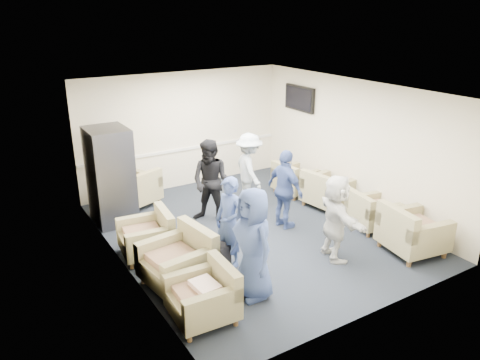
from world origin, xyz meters
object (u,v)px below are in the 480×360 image
armchair_right_midfar (326,192)px  armchair_corner (137,190)px  armchair_left_mid (181,262)px  vending_machine (111,176)px  person_mid_right (285,190)px  armchair_right_near (410,233)px  person_mid_left (229,222)px  armchair_right_midnear (370,213)px  armchair_right_far (293,180)px  armchair_left_near (206,297)px  person_back_right (249,170)px  armchair_left_far (149,237)px  person_front_left (253,244)px  person_back_left (211,182)px  person_front_right (336,217)px

armchair_right_midfar → armchair_corner: bearing=49.1°
armchair_left_mid → vending_machine: vending_machine is taller
person_mid_right → armchair_corner: bearing=34.0°
armchair_right_near → vending_machine: (-3.96, 3.99, 0.58)m
person_mid_left → person_mid_right: person_mid_right is taller
armchair_right_midnear → armchair_right_far: size_ratio=1.03×
armchair_right_midnear → armchair_right_midfar: 1.25m
armchair_left_near → person_back_right: bearing=142.1°
armchair_right_near → armchair_right_midnear: size_ratio=1.18×
person_back_right → person_mid_right: person_back_right is taller
person_mid_left → armchair_corner: bearing=171.1°
armchair_corner → vending_machine: size_ratio=0.58×
armchair_left_far → armchair_right_midfar: armchair_right_midfar is taller
person_front_left → person_mid_left: (0.17, 0.95, -0.08)m
armchair_left_mid → armchair_corner: bearing=164.1°
person_mid_left → person_back_left: bearing=144.8°
armchair_right_midnear → armchair_right_midfar: armchair_right_midfar is taller
armchair_corner → person_front_left: bearing=72.6°
armchair_corner → person_front_right: size_ratio=0.74×
armchair_right_near → person_back_left: size_ratio=0.64×
armchair_right_far → armchair_left_mid: bearing=113.6°
armchair_right_near → armchair_corner: (-3.29, 4.50, -0.03)m
person_mid_left → armchair_right_far: bearing=107.8°
armchair_left_near → person_mid_right: 3.20m
person_front_left → armchair_corner: bearing=-177.7°
person_mid_left → person_back_left: (0.54, 1.63, 0.08)m
armchair_left_mid → person_back_right: (2.59, 2.11, 0.41)m
person_back_left → person_mid_right: size_ratio=1.08×
person_mid_right → person_front_right: (0.00, -1.41, -0.03)m
armchair_left_far → armchair_right_near: size_ratio=0.87×
armchair_left_far → person_back_left: (1.56, 0.63, 0.50)m
armchair_left_near → armchair_right_far: bearing=131.3°
armchair_left_far → vending_machine: 1.80m
armchair_right_near → armchair_right_far: 3.27m
armchair_left_mid → person_mid_right: (2.57, 0.80, 0.40)m
person_front_left → armchair_right_midfar: bearing=120.6°
person_mid_left → person_mid_right: bearing=95.6°
person_back_left → person_front_right: (1.08, -2.37, -0.09)m
armchair_right_near → person_mid_right: (-1.23, 1.97, 0.40)m
armchair_right_midfar → armchair_right_midnear: bearing=174.0°
person_mid_right → armchair_right_near: bearing=-153.2°
vending_machine → person_back_right: vending_machine is taller
armchair_left_mid → armchair_right_near: size_ratio=0.99×
armchair_right_far → person_mid_left: person_mid_left is taller
armchair_left_mid → person_front_left: bearing=36.2°
armchair_left_mid → armchair_right_far: 4.33m
vending_machine → person_front_right: (2.73, -3.43, -0.20)m
armchair_right_near → person_front_left: bearing=92.4°
person_front_left → armchair_left_mid: bearing=-138.0°
armchair_left_near → armchair_right_midfar: bearing=120.7°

